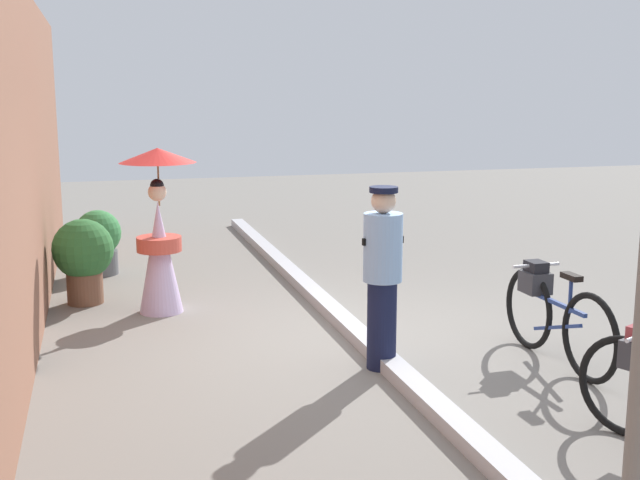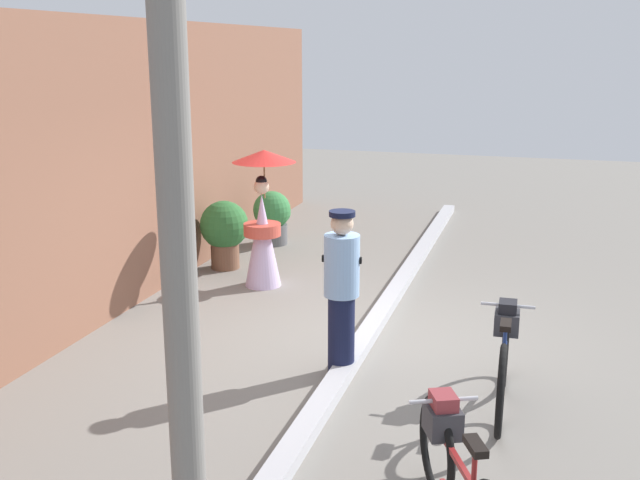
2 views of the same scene
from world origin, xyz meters
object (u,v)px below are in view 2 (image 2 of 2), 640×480
object	(u,v)px
person_officer	(342,289)
potted_plant_by_door	(273,216)
bicycle_far_side	(458,474)
utility_pole	(175,196)
person_with_parasol	(263,217)
potted_plant_small	(226,230)
bicycle_near_officer	(504,357)

from	to	relation	value
person_officer	potted_plant_by_door	size ratio (longest dim) A/B	1.88
bicycle_far_side	person_officer	xyz separation A→B (m)	(2.21, 1.38, 0.42)
potted_plant_by_door	person_officer	bearing A→B (deg)	-152.21
bicycle_far_side	utility_pole	bearing A→B (deg)	132.44
person_officer	person_with_parasol	distance (m)	2.95
bicycle_far_side	utility_pole	distance (m)	2.63
person_with_parasol	potted_plant_by_door	xyz separation A→B (m)	(2.09, 0.64, -0.47)
person_officer	potted_plant_small	bearing A→B (deg)	40.14
bicycle_near_officer	utility_pole	size ratio (longest dim) A/B	0.36
bicycle_far_side	person_with_parasol	xyz separation A→B (m)	(4.60, 3.10, 0.49)
potted_plant_small	person_with_parasol	bearing A→B (deg)	-127.01
bicycle_near_officer	potted_plant_small	world-z (taller)	potted_plant_small
bicycle_near_officer	potted_plant_small	bearing A→B (deg)	51.49
bicycle_near_officer	bicycle_far_side	bearing A→B (deg)	175.02
bicycle_far_side	potted_plant_by_door	xyz separation A→B (m)	(6.69, 3.74, 0.02)
person_officer	utility_pole	size ratio (longest dim) A/B	0.34
potted_plant_by_door	potted_plant_small	world-z (taller)	potted_plant_small
person_with_parasol	potted_plant_small	world-z (taller)	person_with_parasol
bicycle_near_officer	bicycle_far_side	distance (m)	1.97
bicycle_near_officer	potted_plant_small	size ratio (longest dim) A/B	1.77
person_with_parasol	utility_pole	size ratio (longest dim) A/B	0.38
person_officer	person_with_parasol	size ratio (longest dim) A/B	0.89
utility_pole	potted_plant_by_door	bearing A→B (deg)	17.29
person_officer	potted_plant_small	xyz separation A→B (m)	(3.00, 2.53, -0.29)
potted_plant_small	bicycle_far_side	bearing A→B (deg)	-143.12
potted_plant_by_door	bicycle_far_side	bearing A→B (deg)	-150.80
potted_plant_by_door	utility_pole	distance (m)	8.47
potted_plant_small	utility_pole	bearing A→B (deg)	-157.72
bicycle_near_officer	utility_pole	distance (m)	3.97
bicycle_near_officer	person_with_parasol	xyz separation A→B (m)	(2.64, 3.27, 0.47)
potted_plant_small	utility_pole	distance (m)	7.14
bicycle_far_side	potted_plant_small	world-z (taller)	potted_plant_small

